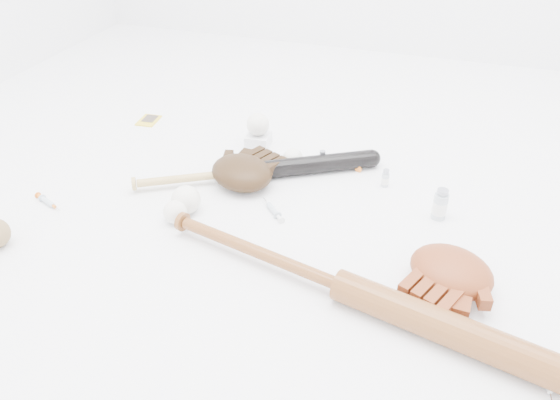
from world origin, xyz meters
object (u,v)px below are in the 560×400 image
(bat_wood, at_px, (341,286))
(glove_dark, at_px, (242,172))
(bat_dark, at_px, (257,171))
(pedestal, at_px, (258,140))

(bat_wood, xyz_separation_m, glove_dark, (-0.40, 0.39, 0.01))
(bat_dark, relative_size, glove_dark, 3.33)
(bat_dark, bearing_deg, glove_dark, -156.43)
(bat_dark, distance_m, pedestal, 0.22)
(bat_dark, bearing_deg, bat_wood, -79.55)
(glove_dark, bearing_deg, bat_dark, 77.90)
(pedestal, bearing_deg, bat_wood, -55.20)
(bat_dark, bearing_deg, pedestal, 78.76)
(glove_dark, xyz_separation_m, pedestal, (-0.04, 0.25, -0.02))
(glove_dark, distance_m, pedestal, 0.25)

